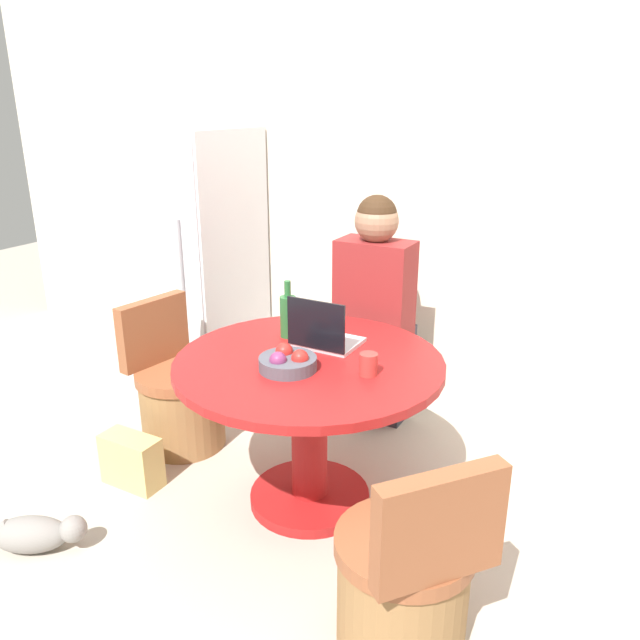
# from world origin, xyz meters

# --- Properties ---
(ground_plane) EXTENTS (12.00, 12.00, 0.00)m
(ground_plane) POSITION_xyz_m (0.00, 0.00, 0.00)
(ground_plane) COLOR #B2A899
(wall_back) EXTENTS (7.00, 0.06, 2.60)m
(wall_back) POSITION_xyz_m (0.00, 1.46, 1.30)
(wall_back) COLOR beige
(wall_back) RESTS_ON ground_plane
(refrigerator) EXTENTS (0.72, 0.72, 1.63)m
(refrigerator) POSITION_xyz_m (-1.46, 1.06, 0.82)
(refrigerator) COLOR silver
(refrigerator) RESTS_ON ground_plane
(dining_table) EXTENTS (1.18, 1.18, 0.73)m
(dining_table) POSITION_xyz_m (-0.07, 0.15, 0.52)
(dining_table) COLOR maroon
(dining_table) RESTS_ON ground_plane
(chair_left_side) EXTENTS (0.49, 0.48, 0.80)m
(chair_left_side) POSITION_xyz_m (-0.95, 0.27, 0.27)
(chair_left_side) COLOR olive
(chair_left_side) RESTS_ON ground_plane
(chair_near_right_corner) EXTENTS (0.54, 0.54, 0.80)m
(chair_near_right_corner) POSITION_xyz_m (0.63, -0.42, 0.27)
(chair_near_right_corner) COLOR olive
(chair_near_right_corner) RESTS_ON ground_plane
(person_seated) EXTENTS (0.40, 0.37, 1.34)m
(person_seated) POSITION_xyz_m (-0.10, 0.96, 0.75)
(person_seated) COLOR #2D2D38
(person_seated) RESTS_ON ground_plane
(laptop) EXTENTS (0.29, 0.24, 0.24)m
(laptop) POSITION_xyz_m (-0.08, 0.31, 0.78)
(laptop) COLOR #B7B7BC
(laptop) RESTS_ON dining_table
(fruit_bowl) EXTENTS (0.24, 0.24, 0.10)m
(fruit_bowl) POSITION_xyz_m (-0.09, 0.01, 0.77)
(fruit_bowl) COLOR #4C4C56
(fruit_bowl) RESTS_ON dining_table
(coffee_cup) EXTENTS (0.08, 0.08, 0.09)m
(coffee_cup) POSITION_xyz_m (0.23, 0.12, 0.78)
(coffee_cup) COLOR #B2332D
(coffee_cup) RESTS_ON dining_table
(bottle) EXTENTS (0.08, 0.08, 0.27)m
(bottle) POSITION_xyz_m (-0.29, 0.34, 0.84)
(bottle) COLOR #23602D
(bottle) RESTS_ON dining_table
(cat) EXTENTS (0.41, 0.30, 0.16)m
(cat) POSITION_xyz_m (-0.90, -0.70, 0.08)
(cat) COLOR gray
(cat) RESTS_ON ground_plane
(handbag) EXTENTS (0.30, 0.14, 0.26)m
(handbag) POSITION_xyz_m (-0.90, -0.15, 0.13)
(handbag) COLOR tan
(handbag) RESTS_ON ground_plane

